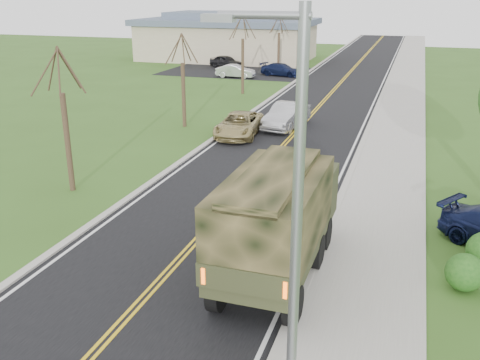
% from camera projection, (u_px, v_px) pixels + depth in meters
% --- Properties ---
extents(road, '(8.00, 120.00, 0.01)m').
position_uv_depth(road, '(337.00, 86.00, 47.90)').
color(road, black).
rests_on(road, ground).
extents(curb_right, '(0.30, 120.00, 0.12)m').
position_uv_depth(curb_right, '(385.00, 88.00, 46.67)').
color(curb_right, '#9E998E').
rests_on(curb_right, ground).
extents(sidewalk_right, '(3.20, 120.00, 0.10)m').
position_uv_depth(sidewalk_right, '(406.00, 89.00, 46.16)').
color(sidewalk_right, '#9E998E').
rests_on(sidewalk_right, ground).
extents(curb_left, '(0.30, 120.00, 0.10)m').
position_uv_depth(curb_left, '(292.00, 83.00, 49.10)').
color(curb_left, '#9E998E').
rests_on(curb_left, ground).
extents(street_light, '(1.65, 0.22, 8.00)m').
position_uv_depth(street_light, '(290.00, 231.00, 8.71)').
color(street_light, gray).
rests_on(street_light, ground).
extents(bare_tree_a, '(1.93, 2.26, 6.08)m').
position_uv_depth(bare_tree_a, '(66.00, 131.00, 22.20)').
color(bare_tree_a, '#38281C').
rests_on(bare_tree_a, ground).
extents(bare_tree_b, '(1.83, 2.14, 5.73)m').
position_uv_depth(bare_tree_b, '(183.00, 87.00, 33.00)').
color(bare_tree_b, '#38281C').
rests_on(bare_tree_b, ground).
extents(bare_tree_c, '(2.04, 2.39, 6.42)m').
position_uv_depth(bare_tree_c, '(243.00, 60.00, 43.64)').
color(bare_tree_c, '#38281C').
rests_on(bare_tree_c, ground).
extents(bare_tree_d, '(1.88, 2.20, 5.91)m').
position_uv_depth(bare_tree_d, '(279.00, 48.00, 54.47)').
color(bare_tree_d, '#38281C').
rests_on(bare_tree_d, ground).
extents(commercial_building, '(25.50, 21.50, 5.65)m').
position_uv_depth(commercial_building, '(228.00, 37.00, 65.98)').
color(commercial_building, tan).
rests_on(commercial_building, ground).
extents(military_truck, '(2.51, 6.99, 3.47)m').
position_uv_depth(military_truck, '(279.00, 214.00, 15.57)').
color(military_truck, black).
rests_on(military_truck, ground).
extents(suv_champagne, '(2.61, 5.02, 1.35)m').
position_uv_depth(suv_champagne, '(239.00, 125.00, 31.44)').
color(suv_champagne, tan).
rests_on(suv_champagne, ground).
extents(sedan_silver, '(2.25, 4.86, 1.54)m').
position_uv_depth(sedan_silver, '(287.00, 116.00, 33.24)').
color(sedan_silver, '#AAAAAF').
rests_on(sedan_silver, ground).
extents(lot_car_dark, '(4.32, 3.01, 1.36)m').
position_uv_depth(lot_car_dark, '(226.00, 62.00, 59.09)').
color(lot_car_dark, black).
rests_on(lot_car_dark, ground).
extents(lot_car_silver, '(3.84, 1.34, 1.26)m').
position_uv_depth(lot_car_silver, '(236.00, 71.00, 52.49)').
color(lot_car_silver, silver).
rests_on(lot_car_silver, ground).
extents(lot_car_navy, '(4.53, 2.54, 1.24)m').
position_uv_depth(lot_car_navy, '(282.00, 70.00, 53.55)').
color(lot_car_navy, '#0E1534').
rests_on(lot_car_navy, ground).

